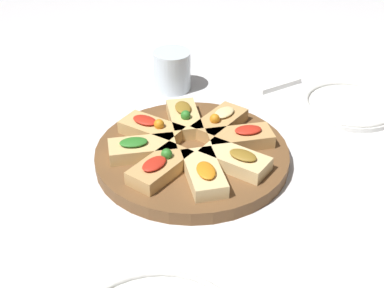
# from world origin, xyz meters

# --- Properties ---
(ground_plane) EXTENTS (3.00, 3.00, 0.00)m
(ground_plane) POSITION_xyz_m (0.00, 0.00, 0.00)
(ground_plane) COLOR white
(serving_board) EXTENTS (0.35, 0.35, 0.02)m
(serving_board) POSITION_xyz_m (0.00, 0.00, 0.01)
(serving_board) COLOR brown
(serving_board) RESTS_ON ground_plane
(focaccia_slice_0) EXTENTS (0.11, 0.13, 0.04)m
(focaccia_slice_0) POSITION_xyz_m (0.05, -0.07, 0.04)
(focaccia_slice_0) COLOR tan
(focaccia_slice_0) RESTS_ON serving_board
(focaccia_slice_1) EXTENTS (0.13, 0.08, 0.03)m
(focaccia_slice_1) POSITION_xyz_m (0.09, -0.02, 0.04)
(focaccia_slice_1) COLOR #DBB775
(focaccia_slice_1) RESTS_ON serving_board
(focaccia_slice_2) EXTENTS (0.13, 0.11, 0.04)m
(focaccia_slice_2) POSITION_xyz_m (0.08, 0.05, 0.04)
(focaccia_slice_2) COLOR tan
(focaccia_slice_2) RESTS_ON serving_board
(focaccia_slice_3) EXTENTS (0.07, 0.12, 0.03)m
(focaccia_slice_3) POSITION_xyz_m (0.01, 0.09, 0.04)
(focaccia_slice_3) COLOR #E5C689
(focaccia_slice_3) RESTS_ON serving_board
(focaccia_slice_4) EXTENTS (0.11, 0.13, 0.03)m
(focaccia_slice_4) POSITION_xyz_m (-0.05, 0.07, 0.04)
(focaccia_slice_4) COLOR #E5C689
(focaccia_slice_4) RESTS_ON serving_board
(focaccia_slice_5) EXTENTS (0.12, 0.07, 0.03)m
(focaccia_slice_5) POSITION_xyz_m (-0.09, 0.02, 0.04)
(focaccia_slice_5) COLOR tan
(focaccia_slice_5) RESTS_ON serving_board
(focaccia_slice_6) EXTENTS (0.13, 0.11, 0.04)m
(focaccia_slice_6) POSITION_xyz_m (-0.08, -0.05, 0.04)
(focaccia_slice_6) COLOR tan
(focaccia_slice_6) RESTS_ON serving_board
(focaccia_slice_7) EXTENTS (0.08, 0.13, 0.04)m
(focaccia_slice_7) POSITION_xyz_m (-0.02, -0.09, 0.04)
(focaccia_slice_7) COLOR #DBB775
(focaccia_slice_7) RESTS_ON serving_board
(plate_left) EXTENTS (0.20, 0.20, 0.02)m
(plate_left) POSITION_xyz_m (-0.38, -0.05, 0.01)
(plate_left) COLOR white
(plate_left) RESTS_ON ground_plane
(water_glass) EXTENTS (0.08, 0.08, 0.09)m
(water_glass) POSITION_xyz_m (-0.06, -0.28, 0.04)
(water_glass) COLOR silver
(water_glass) RESTS_ON ground_plane
(napkin_stack) EXTENTS (0.12, 0.11, 0.01)m
(napkin_stack) POSITION_xyz_m (-0.28, -0.23, 0.01)
(napkin_stack) COLOR white
(napkin_stack) RESTS_ON ground_plane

